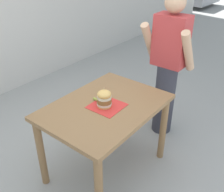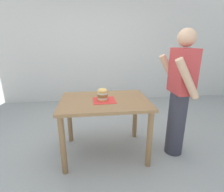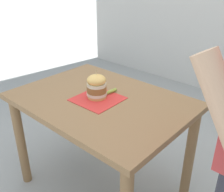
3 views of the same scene
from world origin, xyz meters
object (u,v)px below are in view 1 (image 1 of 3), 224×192
patio_table (105,117)px  diner_across_table (168,66)px  pickle_spear (97,100)px  sandwich (104,99)px

patio_table → diner_across_table: diner_across_table is taller
patio_table → pickle_spear: (-0.10, 0.00, 0.15)m
patio_table → sandwich: bearing=-66.3°
pickle_spear → diner_across_table: bearing=77.5°
patio_table → sandwich: 0.22m
sandwich → pickle_spear: 0.13m
patio_table → sandwich: size_ratio=5.90×
patio_table → pickle_spear: 0.18m
sandwich → pickle_spear: (-0.11, 0.03, -0.07)m
sandwich → pickle_spear: size_ratio=2.16×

